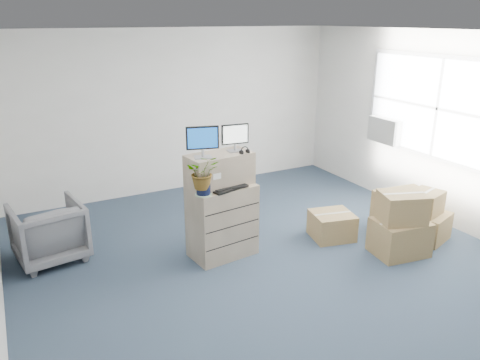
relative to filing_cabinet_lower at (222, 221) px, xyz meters
name	(u,v)px	position (x,y,z in m)	size (l,w,h in m)	color
ground	(282,276)	(0.39, -0.83, -0.48)	(7.00, 7.00, 0.00)	#29394B
wall_back	(176,112)	(0.39, 2.68, 0.92)	(6.00, 0.02, 2.80)	silver
wall_right	(468,135)	(3.40, -0.83, 0.92)	(0.02, 7.00, 2.80)	silver
window	(439,108)	(3.35, -0.33, 1.22)	(0.07, 2.72, 1.52)	#9C9C9F
ac_unit	(386,130)	(3.26, 0.57, 0.72)	(0.24, 0.60, 0.40)	silver
filing_cabinet_lower	(222,221)	(0.00, 0.00, 0.00)	(0.82, 0.50, 0.95)	gray
filing_cabinet_upper	(220,170)	(-0.01, 0.05, 0.68)	(0.82, 0.41, 0.41)	gray
monitor_left	(203,140)	(-0.25, -0.02, 1.10)	(0.38, 0.20, 0.39)	#99999E
monitor_right	(235,136)	(0.22, 0.06, 1.08)	(0.35, 0.16, 0.35)	#99999E
headphones	(245,151)	(0.28, -0.08, 0.92)	(0.12, 0.12, 0.01)	black
keyboard	(229,188)	(0.03, -0.14, 0.49)	(0.48, 0.20, 0.03)	black
mouse	(246,183)	(0.30, -0.09, 0.49)	(0.08, 0.05, 0.03)	silver
water_bottle	(226,176)	(0.07, 0.03, 0.59)	(0.06, 0.06, 0.22)	gray
phone_dock	(215,183)	(-0.08, 0.03, 0.52)	(0.06, 0.05, 0.12)	silver
external_drive	(239,177)	(0.33, 0.16, 0.50)	(0.18, 0.13, 0.05)	black
tissue_box	(237,172)	(0.30, 0.16, 0.57)	(0.22, 0.11, 0.08)	#3983C3
potted_plant	(203,176)	(-0.33, -0.18, 0.71)	(0.49, 0.51, 0.41)	#94B18F
office_chair	(48,229)	(-2.01, 0.91, -0.06)	(0.81, 0.76, 0.84)	slate
cardboard_boxes	(396,219)	(2.32, -0.74, -0.17)	(1.87, 1.40, 0.85)	olive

